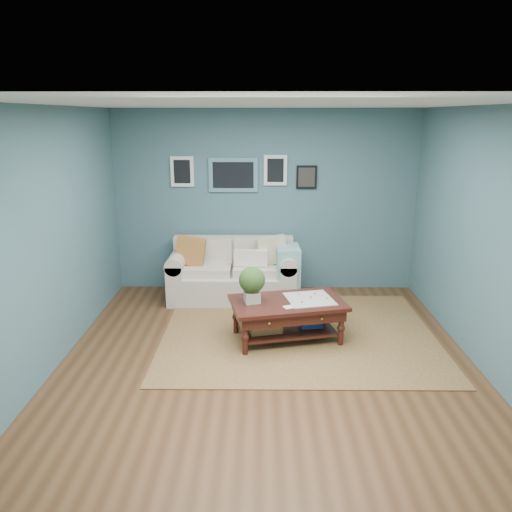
{
  "coord_description": "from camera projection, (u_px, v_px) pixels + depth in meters",
  "views": [
    {
      "loc": [
        -0.07,
        -4.9,
        2.59
      ],
      "look_at": [
        -0.13,
        1.0,
        0.93
      ],
      "focal_mm": 35.0,
      "sensor_mm": 36.0,
      "label": 1
    }
  ],
  "objects": [
    {
      "name": "area_rug",
      "position": [
        298.0,
        333.0,
        6.14
      ],
      "size": [
        3.29,
        2.64,
        0.01
      ],
      "primitive_type": "cube",
      "color": "brown",
      "rests_on": "ground"
    },
    {
      "name": "coffee_table",
      "position": [
        281.0,
        308.0,
        5.88
      ],
      "size": [
        1.45,
        1.03,
        0.92
      ],
      "rotation": [
        0.0,
        0.0,
        0.22
      ],
      "color": "black",
      "rests_on": "ground"
    },
    {
      "name": "room_shell",
      "position": [
        267.0,
        241.0,
        5.1
      ],
      "size": [
        5.0,
        5.02,
        2.7
      ],
      "color": "brown",
      "rests_on": "ground"
    },
    {
      "name": "loveseat",
      "position": [
        238.0,
        272.0,
        7.26
      ],
      "size": [
        1.87,
        0.85,
        0.96
      ],
      "color": "beige",
      "rests_on": "ground"
    }
  ]
}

